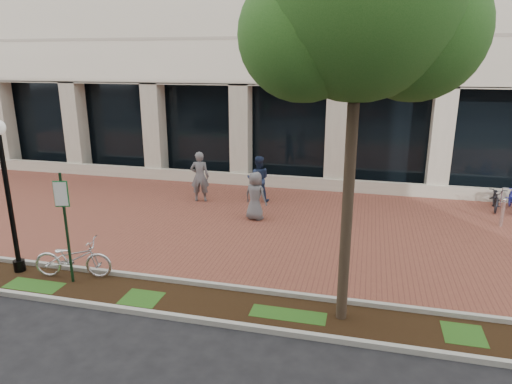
% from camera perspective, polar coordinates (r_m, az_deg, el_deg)
% --- Properties ---
extents(ground, '(120.00, 120.00, 0.00)m').
position_cam_1_polar(ground, '(15.01, 0.45, -3.97)').
color(ground, black).
rests_on(ground, ground).
extents(brick_plaza, '(40.00, 9.00, 0.01)m').
position_cam_1_polar(brick_plaza, '(15.01, 0.45, -3.95)').
color(brick_plaza, brown).
rests_on(brick_plaza, ground).
extents(planting_strip, '(40.00, 1.50, 0.01)m').
position_cam_1_polar(planting_strip, '(10.44, -6.49, -13.66)').
color(planting_strip, black).
rests_on(planting_strip, ground).
extents(curb_plaza_side, '(40.00, 0.12, 0.12)m').
position_cam_1_polar(curb_plaza_side, '(11.03, -5.13, -11.55)').
color(curb_plaza_side, '#A4A49B').
rests_on(curb_plaza_side, ground).
extents(curb_street_side, '(40.00, 0.12, 0.12)m').
position_cam_1_polar(curb_street_side, '(9.82, -8.06, -15.46)').
color(curb_street_side, '#A4A49B').
rests_on(curb_street_side, ground).
extents(parking_sign, '(0.34, 0.07, 2.73)m').
position_cam_1_polar(parking_sign, '(11.48, -22.81, -2.72)').
color(parking_sign, '#14371D').
rests_on(parking_sign, ground).
extents(lamppost, '(0.36, 0.36, 3.85)m').
position_cam_1_polar(lamppost, '(12.55, -28.66, 0.36)').
color(lamppost, black).
rests_on(lamppost, ground).
extents(street_tree, '(4.32, 3.60, 8.04)m').
position_cam_1_polar(street_tree, '(8.67, 13.18, 21.20)').
color(street_tree, '#433526').
rests_on(street_tree, ground).
extents(locked_bicycle, '(2.01, 1.04, 1.00)m').
position_cam_1_polar(locked_bicycle, '(12.17, -21.89, -7.67)').
color(locked_bicycle, silver).
rests_on(locked_bicycle, ground).
extents(pedestrian_left, '(0.78, 0.59, 1.91)m').
position_cam_1_polar(pedestrian_left, '(17.23, -7.04, 1.92)').
color(pedestrian_left, '#5C5D61').
rests_on(pedestrian_left, ground).
extents(pedestrian_mid, '(0.96, 0.81, 1.75)m').
position_cam_1_polar(pedestrian_mid, '(17.11, 0.28, 1.65)').
color(pedestrian_mid, '#1D2B4A').
rests_on(pedestrian_mid, ground).
extents(pedestrian_right, '(0.93, 0.76, 1.64)m').
position_cam_1_polar(pedestrian_right, '(15.16, -0.08, -0.50)').
color(pedestrian_right, '#5A5A5F').
rests_on(pedestrian_right, ground).
extents(bollard, '(0.12, 0.12, 0.95)m').
position_cam_1_polar(bollard, '(16.62, 28.45, -2.22)').
color(bollard, silver).
rests_on(bollard, ground).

